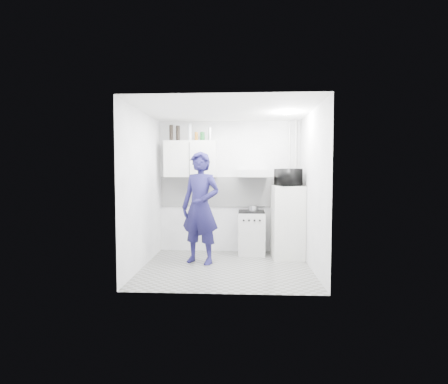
{
  "coord_description": "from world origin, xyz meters",
  "views": [
    {
      "loc": [
        0.27,
        -5.73,
        1.59
      ],
      "look_at": [
        -0.06,
        0.3,
        1.25
      ],
      "focal_mm": 28.0,
      "sensor_mm": 36.0,
      "label": 1
    }
  ],
  "objects": [
    {
      "name": "ceiling_spot_fixture",
      "position": [
        1.0,
        0.2,
        2.57
      ],
      "size": [
        0.1,
        0.1,
        0.02
      ],
      "primitive_type": "cylinder",
      "color": "white",
      "rests_on": "ceiling"
    },
    {
      "name": "range_hood",
      "position": [
        0.45,
        1.0,
        1.57
      ],
      "size": [
        0.6,
        0.5,
        0.14
      ],
      "primitive_type": "cube",
      "color": "#B9B8B6",
      "rests_on": "wall_back"
    },
    {
      "name": "bottle_b",
      "position": [
        -1.0,
        1.07,
        2.35
      ],
      "size": [
        0.08,
        0.08,
        0.3
      ],
      "primitive_type": "cylinder",
      "color": "black",
      "rests_on": "upper_cabinet"
    },
    {
      "name": "stove_top",
      "position": [
        0.44,
        1.0,
        0.83
      ],
      "size": [
        0.49,
        0.49,
        0.03
      ],
      "primitive_type": "cube",
      "color": "black",
      "rests_on": "stove"
    },
    {
      "name": "pipe_a",
      "position": [
        1.3,
        1.17,
        1.3
      ],
      "size": [
        0.05,
        0.05,
        2.6
      ],
      "primitive_type": "cylinder",
      "color": "#B9B8B6",
      "rests_on": "floor"
    },
    {
      "name": "wall_left",
      "position": [
        -1.4,
        0.0,
        1.3
      ],
      "size": [
        0.0,
        2.6,
        2.6
      ],
      "primitive_type": "plane",
      "rotation": [
        1.57,
        0.0,
        1.57
      ],
      "color": "white",
      "rests_on": "floor"
    },
    {
      "name": "floor",
      "position": [
        0.0,
        0.0,
        0.0
      ],
      "size": [
        2.8,
        2.8,
        0.0
      ],
      "primitive_type": "plane",
      "color": "gray",
      "rests_on": "ground"
    },
    {
      "name": "bottle_e",
      "position": [
        -0.37,
        1.07,
        2.33
      ],
      "size": [
        0.06,
        0.06,
        0.26
      ],
      "primitive_type": "cylinder",
      "color": "silver",
      "rests_on": "upper_cabinet"
    },
    {
      "name": "ceiling",
      "position": [
        0.0,
        0.0,
        2.6
      ],
      "size": [
        2.8,
        2.8,
        0.0
      ],
      "primitive_type": "plane",
      "color": "white",
      "rests_on": "wall_back"
    },
    {
      "name": "stove",
      "position": [
        0.44,
        1.0,
        0.41
      ],
      "size": [
        0.51,
        0.51,
        0.82
      ],
      "primitive_type": "cube",
      "color": "#B9B8B6",
      "rests_on": "floor"
    },
    {
      "name": "person",
      "position": [
        -0.47,
        0.3,
        0.98
      ],
      "size": [
        0.83,
        0.7,
        1.95
      ],
      "primitive_type": "imported",
      "rotation": [
        0.0,
        0.0,
        -0.38
      ],
      "color": "#181543",
      "rests_on": "floor"
    },
    {
      "name": "canister_b",
      "position": [
        -0.52,
        1.07,
        2.29
      ],
      "size": [
        0.09,
        0.09,
        0.17
      ],
      "primitive_type": "cylinder",
      "color": "#144C1E",
      "rests_on": "upper_cabinet"
    },
    {
      "name": "canister_a",
      "position": [
        -0.63,
        1.07,
        2.29
      ],
      "size": [
        0.07,
        0.07,
        0.17
      ],
      "primitive_type": "cylinder",
      "color": "brown",
      "rests_on": "upper_cabinet"
    },
    {
      "name": "bottle_d",
      "position": [
        -0.76,
        1.07,
        2.37
      ],
      "size": [
        0.07,
        0.07,
        0.33
      ],
      "primitive_type": "cylinder",
      "color": "#B2B7BC",
      "rests_on": "upper_cabinet"
    },
    {
      "name": "wall_back",
      "position": [
        0.0,
        1.25,
        1.3
      ],
      "size": [
        2.8,
        0.0,
        2.8
      ],
      "primitive_type": "plane",
      "rotation": [
        1.57,
        0.0,
        0.0
      ],
      "color": "white",
      "rests_on": "floor"
    },
    {
      "name": "fridge",
      "position": [
        1.1,
        0.72,
        0.67
      ],
      "size": [
        0.59,
        0.59,
        1.34
      ],
      "primitive_type": "cube",
      "rotation": [
        0.0,
        0.0,
        0.06
      ],
      "color": "silver",
      "rests_on": "floor"
    },
    {
      "name": "backsplash",
      "position": [
        0.0,
        1.24,
        1.2
      ],
      "size": [
        2.74,
        0.03,
        0.6
      ],
      "primitive_type": "cube",
      "color": "white",
      "rests_on": "wall_back"
    },
    {
      "name": "microwave",
      "position": [
        1.1,
        0.72,
        1.5
      ],
      "size": [
        0.63,
        0.47,
        0.32
      ],
      "primitive_type": "imported",
      "rotation": [
        0.0,
        0.0,
        1.74
      ],
      "color": "black",
      "rests_on": "fridge"
    },
    {
      "name": "pipe_b",
      "position": [
        1.18,
        1.17,
        1.3
      ],
      "size": [
        0.04,
        0.04,
        2.6
      ],
      "primitive_type": "cylinder",
      "color": "#B9B8B6",
      "rests_on": "floor"
    },
    {
      "name": "saucepan",
      "position": [
        0.48,
        1.05,
        0.9
      ],
      "size": [
        0.16,
        0.16,
        0.09
      ],
      "primitive_type": "cylinder",
      "color": "silver",
      "rests_on": "stove_top"
    },
    {
      "name": "wall_right",
      "position": [
        1.4,
        0.0,
        1.3
      ],
      "size": [
        0.0,
        2.6,
        2.6
      ],
      "primitive_type": "plane",
      "rotation": [
        1.57,
        0.0,
        -1.57
      ],
      "color": "white",
      "rests_on": "floor"
    },
    {
      "name": "upper_cabinet",
      "position": [
        -0.75,
        1.07,
        1.85
      ],
      "size": [
        1.0,
        0.35,
        0.7
      ],
      "primitive_type": "cube",
      "color": "silver",
      "rests_on": "wall_back"
    },
    {
      "name": "bottle_a",
      "position": [
        -1.13,
        1.07,
        2.36
      ],
      "size": [
        0.07,
        0.07,
        0.31
      ],
      "primitive_type": "cylinder",
      "color": "black",
      "rests_on": "upper_cabinet"
    }
  ]
}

